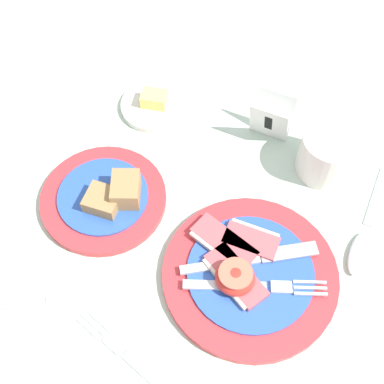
{
  "coord_description": "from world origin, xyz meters",
  "views": [
    {
      "loc": [
        0.13,
        -0.29,
        0.66
      ],
      "look_at": [
        -0.03,
        0.09,
        0.02
      ],
      "focal_mm": 50.0,
      "sensor_mm": 36.0,
      "label": 1
    }
  ],
  "objects_px": {
    "breakfast_plate": "(247,273)",
    "number_card": "(271,118)",
    "butter_dish": "(155,104)",
    "teaspoon_by_saucer": "(27,299)",
    "teaspoon_near_cup": "(364,237)",
    "fork_on_cloth": "(135,362)",
    "sugar_cup": "(328,153)",
    "bread_plate": "(106,198)"
  },
  "relations": [
    {
      "from": "teaspoon_by_saucer",
      "to": "sugar_cup",
      "type": "bearing_deg",
      "value": -154.56
    },
    {
      "from": "bread_plate",
      "to": "teaspoon_by_saucer",
      "type": "height_order",
      "value": "bread_plate"
    },
    {
      "from": "teaspoon_by_saucer",
      "to": "fork_on_cloth",
      "type": "relative_size",
      "value": 1.02
    },
    {
      "from": "sugar_cup",
      "to": "number_card",
      "type": "height_order",
      "value": "number_card"
    },
    {
      "from": "bread_plate",
      "to": "fork_on_cloth",
      "type": "xyz_separation_m",
      "value": [
        0.14,
        -0.19,
        -0.01
      ]
    },
    {
      "from": "breakfast_plate",
      "to": "butter_dish",
      "type": "distance_m",
      "value": 0.33
    },
    {
      "from": "bread_plate",
      "to": "teaspoon_near_cup",
      "type": "relative_size",
      "value": 0.94
    },
    {
      "from": "sugar_cup",
      "to": "teaspoon_by_saucer",
      "type": "xyz_separation_m",
      "value": [
        -0.3,
        -0.35,
        -0.03
      ]
    },
    {
      "from": "breakfast_plate",
      "to": "fork_on_cloth",
      "type": "xyz_separation_m",
      "value": [
        -0.09,
        -0.16,
        -0.01
      ]
    },
    {
      "from": "bread_plate",
      "to": "butter_dish",
      "type": "xyz_separation_m",
      "value": [
        -0.01,
        0.19,
        -0.0
      ]
    },
    {
      "from": "bread_plate",
      "to": "sugar_cup",
      "type": "distance_m",
      "value": 0.33
    },
    {
      "from": "fork_on_cloth",
      "to": "teaspoon_near_cup",
      "type": "bearing_deg",
      "value": -110.46
    },
    {
      "from": "sugar_cup",
      "to": "teaspoon_near_cup",
      "type": "xyz_separation_m",
      "value": [
        0.08,
        -0.1,
        -0.03
      ]
    },
    {
      "from": "breakfast_plate",
      "to": "bread_plate",
      "type": "height_order",
      "value": "bread_plate"
    },
    {
      "from": "butter_dish",
      "to": "teaspoon_by_saucer",
      "type": "bearing_deg",
      "value": -92.39
    },
    {
      "from": "butter_dish",
      "to": "number_card",
      "type": "distance_m",
      "value": 0.19
    },
    {
      "from": "sugar_cup",
      "to": "fork_on_cloth",
      "type": "bearing_deg",
      "value": -110.39
    },
    {
      "from": "bread_plate",
      "to": "sugar_cup",
      "type": "relative_size",
      "value": 2.1
    },
    {
      "from": "bread_plate",
      "to": "teaspoon_by_saucer",
      "type": "bearing_deg",
      "value": -98.35
    },
    {
      "from": "butter_dish",
      "to": "teaspoon_near_cup",
      "type": "distance_m",
      "value": 0.38
    },
    {
      "from": "bread_plate",
      "to": "breakfast_plate",
      "type": "bearing_deg",
      "value": -8.33
    },
    {
      "from": "sugar_cup",
      "to": "fork_on_cloth",
      "type": "distance_m",
      "value": 0.4
    },
    {
      "from": "number_card",
      "to": "bread_plate",
      "type": "bearing_deg",
      "value": -128.33
    },
    {
      "from": "butter_dish",
      "to": "number_card",
      "type": "relative_size",
      "value": 1.5
    },
    {
      "from": "butter_dish",
      "to": "number_card",
      "type": "height_order",
      "value": "number_card"
    },
    {
      "from": "number_card",
      "to": "teaspoon_by_saucer",
      "type": "xyz_separation_m",
      "value": [
        -0.2,
        -0.38,
        -0.03
      ]
    },
    {
      "from": "bread_plate",
      "to": "sugar_cup",
      "type": "bearing_deg",
      "value": 32.86
    },
    {
      "from": "sugar_cup",
      "to": "teaspoon_near_cup",
      "type": "distance_m",
      "value": 0.13
    },
    {
      "from": "breakfast_plate",
      "to": "bread_plate",
      "type": "bearing_deg",
      "value": 171.67
    },
    {
      "from": "sugar_cup",
      "to": "number_card",
      "type": "relative_size",
      "value": 1.18
    },
    {
      "from": "butter_dish",
      "to": "breakfast_plate",
      "type": "bearing_deg",
      "value": -43.5
    },
    {
      "from": "teaspoon_by_saucer",
      "to": "number_card",
      "type": "bearing_deg",
      "value": -142.0
    },
    {
      "from": "breakfast_plate",
      "to": "number_card",
      "type": "height_order",
      "value": "number_card"
    },
    {
      "from": "teaspoon_by_saucer",
      "to": "teaspoon_near_cup",
      "type": "height_order",
      "value": "same"
    },
    {
      "from": "bread_plate",
      "to": "butter_dish",
      "type": "bearing_deg",
      "value": 93.07
    },
    {
      "from": "number_card",
      "to": "fork_on_cloth",
      "type": "relative_size",
      "value": 0.41
    },
    {
      "from": "teaspoon_near_cup",
      "to": "fork_on_cloth",
      "type": "distance_m",
      "value": 0.35
    },
    {
      "from": "sugar_cup",
      "to": "butter_dish",
      "type": "distance_m",
      "value": 0.29
    },
    {
      "from": "breakfast_plate",
      "to": "butter_dish",
      "type": "xyz_separation_m",
      "value": [
        -0.24,
        0.22,
        -0.0
      ]
    },
    {
      "from": "number_card",
      "to": "fork_on_cloth",
      "type": "height_order",
      "value": "number_card"
    },
    {
      "from": "butter_dish",
      "to": "fork_on_cloth",
      "type": "height_order",
      "value": "butter_dish"
    },
    {
      "from": "bread_plate",
      "to": "fork_on_cloth",
      "type": "bearing_deg",
      "value": -54.61
    }
  ]
}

